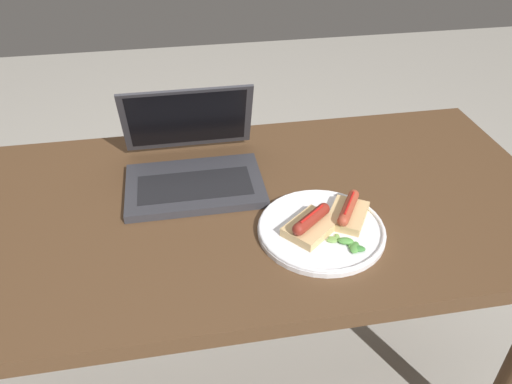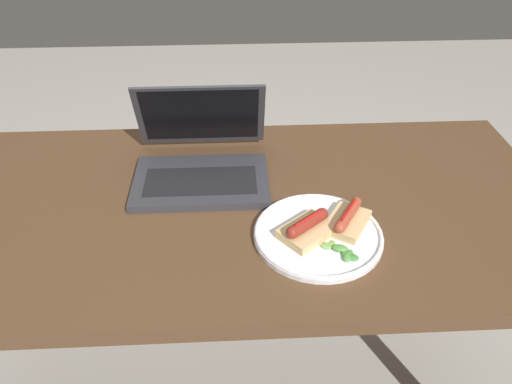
% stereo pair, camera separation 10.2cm
% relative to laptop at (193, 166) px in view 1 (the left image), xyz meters
% --- Properties ---
extents(desk, '(1.48, 0.68, 0.71)m').
position_rel_laptop_xyz_m(desk, '(0.05, -0.11, -0.12)').
color(desk, '#4C331E').
rests_on(desk, ground_plane).
extents(laptop, '(0.31, 0.27, 0.20)m').
position_rel_laptop_xyz_m(laptop, '(0.00, 0.00, 0.00)').
color(laptop, '#2D2D33').
rests_on(laptop, desk).
extents(plate, '(0.26, 0.26, 0.02)m').
position_rel_laptop_xyz_m(plate, '(0.24, -0.24, -0.03)').
color(plate, silver).
rests_on(plate, desk).
extents(sausage_toast_left, '(0.13, 0.12, 0.05)m').
position_rel_laptop_xyz_m(sausage_toast_left, '(0.22, -0.24, -0.01)').
color(sausage_toast_left, tan).
rests_on(sausage_toast_left, plate).
extents(sausage_toast_middle, '(0.11, 0.12, 0.04)m').
position_rel_laptop_xyz_m(sausage_toast_middle, '(0.30, -0.21, -0.01)').
color(sausage_toast_middle, tan).
rests_on(sausage_toast_middle, plate).
extents(salad_pile, '(0.07, 0.07, 0.01)m').
position_rel_laptop_xyz_m(salad_pile, '(0.28, -0.29, -0.02)').
color(salad_pile, '#709E4C').
rests_on(salad_pile, plate).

